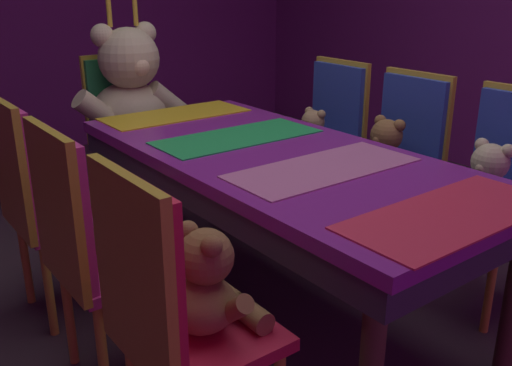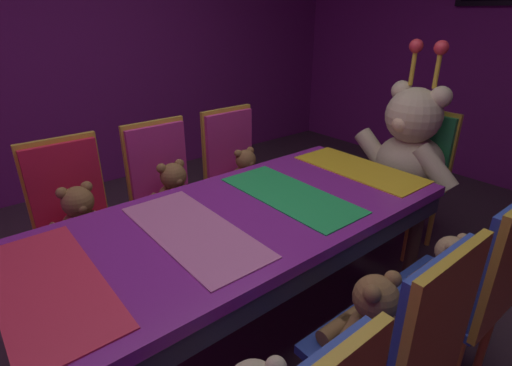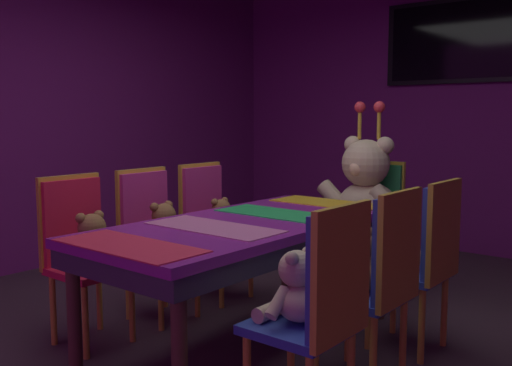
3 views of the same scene
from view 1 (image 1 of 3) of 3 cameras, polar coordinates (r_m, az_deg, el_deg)
The scene contains 16 objects.
ground_plane at distance 2.70m, azimuth 1.91°, elevation -12.06°, with size 7.90×7.90×0.00m, color #3F2D38.
banquet_table at distance 2.42m, azimuth 2.08°, elevation 1.14°, with size 0.90×2.02×0.75m.
chair_left_0 at distance 1.60m, azimuth -9.31°, elevation -11.79°, with size 0.42×0.41×0.98m.
teddy_left_0 at distance 1.66m, azimuth -4.79°, elevation -10.25°, with size 0.27×0.35×0.33m.
chair_left_1 at distance 2.05m, azimuth -16.79°, elevation -5.02°, with size 0.42×0.41×0.98m.
teddy_left_1 at distance 2.10m, azimuth -13.07°, elevation -4.11°, with size 0.26×0.34×0.32m.
chair_left_2 at distance 2.54m, azimuth -21.30°, elevation -0.65°, with size 0.42×0.41×0.98m.
teddy_left_2 at distance 2.59m, azimuth -18.23°, elevation -0.32°, with size 0.23×0.30×0.28m.
chair_right_0 at distance 2.76m, azimuth 23.60°, elevation 0.58°, with size 0.42×0.41×0.98m.
teddy_right_0 at distance 2.64m, azimuth 22.00°, elevation -0.06°, with size 0.26×0.34×0.32m.
chair_right_1 at distance 3.04m, azimuth 14.47°, elevation 3.29°, with size 0.42×0.41×0.98m.
teddy_right_1 at distance 2.93m, azimuth 12.67°, elevation 2.82°, with size 0.26×0.34×0.32m.
chair_right_2 at distance 3.39m, azimuth 7.39°, elevation 5.44°, with size 0.42×0.41×0.98m.
teddy_right_2 at distance 3.30m, azimuth 5.59°, elevation 4.72°, with size 0.22×0.29×0.27m.
throne_chair at distance 3.72m, azimuth -13.21°, elevation 6.37°, with size 0.41×0.42×0.98m.
king_teddy_bear at distance 3.53m, azimuth -12.24°, elevation 8.67°, with size 0.77×0.59×0.98m.
Camera 1 is at (-1.46, -1.78, 1.43)m, focal length 40.12 mm.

